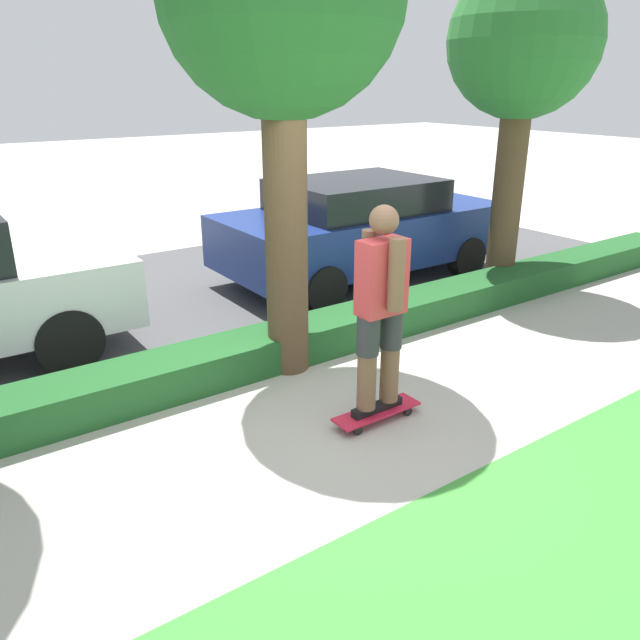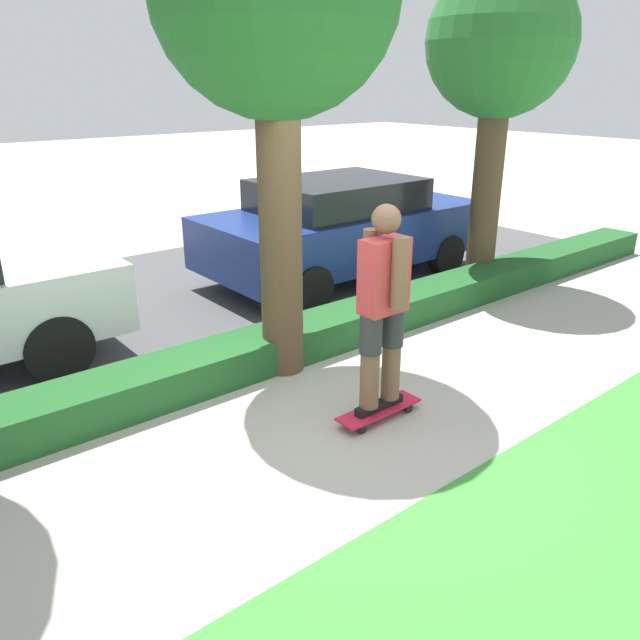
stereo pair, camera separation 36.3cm
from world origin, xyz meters
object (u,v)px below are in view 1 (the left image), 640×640
(skateboard, at_px, (377,412))
(tree_mid, at_px, (282,1))
(parked_car_middle, at_px, (361,227))
(tree_far, at_px, (523,50))
(skater_person, at_px, (381,307))

(skateboard, distance_m, tree_mid, 3.66)
(skateboard, height_order, parked_car_middle, parked_car_middle)
(tree_mid, bearing_deg, tree_far, 7.77)
(skateboard, relative_size, parked_car_middle, 0.20)
(skateboard, distance_m, tree_far, 5.37)
(tree_mid, height_order, parked_car_middle, tree_mid)
(parked_car_middle, bearing_deg, skateboard, -126.24)
(skateboard, height_order, tree_mid, tree_mid)
(skateboard, height_order, tree_far, tree_far)
(skater_person, distance_m, tree_mid, 2.76)
(skater_person, xyz_separation_m, parked_car_middle, (2.57, 3.47, -0.29))
(skateboard, xyz_separation_m, tree_mid, (-0.04, 1.39, 3.38))
(skateboard, bearing_deg, skater_person, 176.42)
(skateboard, bearing_deg, tree_mid, 91.80)
(skateboard, distance_m, parked_car_middle, 4.37)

